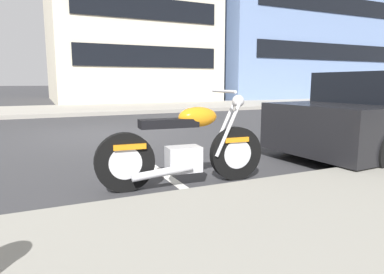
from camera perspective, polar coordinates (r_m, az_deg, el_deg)
The scene contains 6 objects.
ground_plane at distance 8.19m, azimuth -13.89°, elevation 0.34°, with size 260.00×260.00×0.00m, color #333335.
sidewalk_far_curb at distance 20.40m, azimuth 16.86°, elevation 5.55°, with size 120.00×5.00×0.14m, color gray.
parking_stall_stripe at distance 4.24m, azimuth -2.94°, elevation -7.52°, with size 0.12×2.20×0.01m, color silver.
parked_motorcycle at distance 4.02m, azimuth -1.16°, elevation -2.04°, with size 2.07×0.62×1.13m.
townhouse_near_left at distance 24.48m, azimuth -11.83°, elevation 19.88°, with size 9.19×11.76×11.69m.
townhouse_far_uphill at distance 29.73m, azimuth 16.84°, elevation 20.92°, with size 15.68×9.01×14.92m.
Camera 1 is at (-1.50, -7.96, 1.22)m, focal length 31.66 mm.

